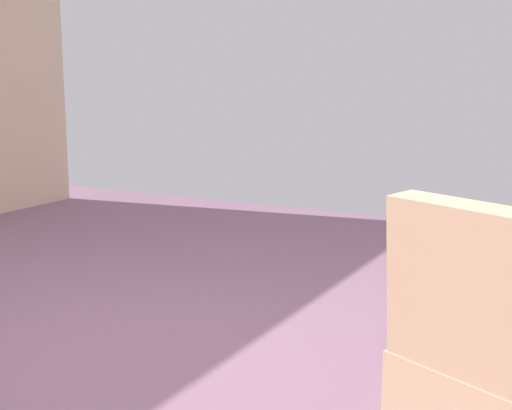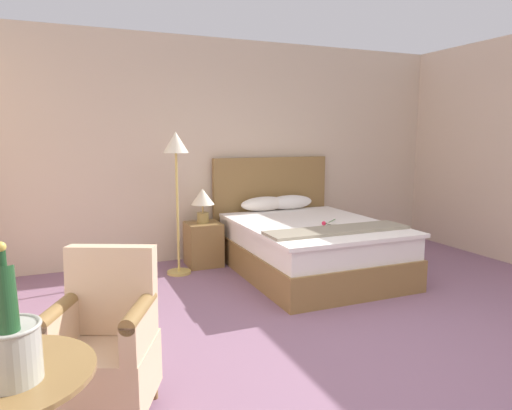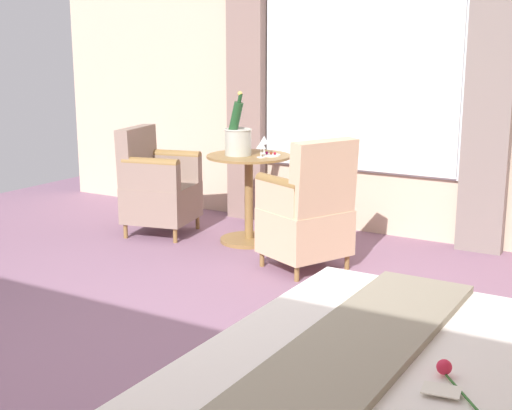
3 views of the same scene
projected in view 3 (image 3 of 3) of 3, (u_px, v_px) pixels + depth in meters
The scene contains 9 objects.
ground_plane at pixel (123, 362), 3.70m from camera, with size 8.03×8.03×0.00m, color gray.
wall_window_side at pixel (364, 68), 6.03m from camera, with size 0.27×6.65×2.84m.
side_table_round at pixel (249, 193), 5.86m from camera, with size 0.69×0.69×0.73m.
champagne_bucket at pixel (238, 138), 5.76m from camera, with size 0.23×0.23×0.52m.
wine_glass_near_bucket at pixel (261, 146), 5.64m from camera, with size 0.08×0.08×0.13m.
wine_glass_near_edge at pixel (264, 141), 5.87m from camera, with size 0.08×0.08×0.14m.
snack_plate at pixel (271, 155), 5.74m from camera, with size 0.15×0.15×0.04m.
armchair_by_window at pixel (309, 213), 5.13m from camera, with size 0.70×0.69×0.97m.
armchair_facing_bed at pixel (157, 187), 6.13m from camera, with size 0.66×0.66×0.92m.
Camera 3 is at (2.59, 2.35, 1.61)m, focal length 50.00 mm.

